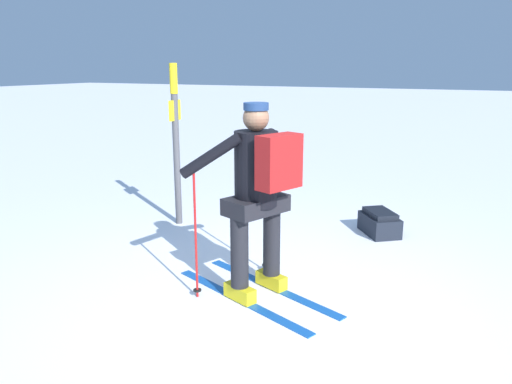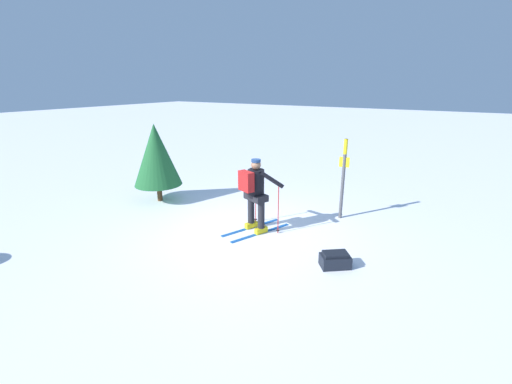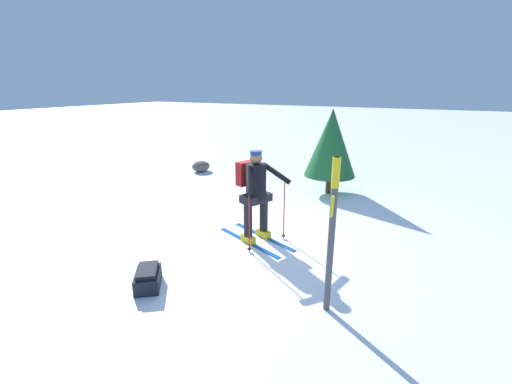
# 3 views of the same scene
# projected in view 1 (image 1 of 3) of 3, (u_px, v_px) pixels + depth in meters

# --- Properties ---
(ground_plane) EXTENTS (80.00, 80.00, 0.00)m
(ground_plane) POSITION_uv_depth(u_px,v_px,m) (269.00, 307.00, 4.09)
(ground_plane) COLOR white
(skier) EXTENTS (1.12, 1.66, 1.64)m
(skier) POSITION_uv_depth(u_px,v_px,m) (258.00, 188.00, 4.08)
(skier) COLOR #144C9E
(skier) RESTS_ON ground_plane
(dropped_backpack) EXTENTS (0.61, 0.58, 0.28)m
(dropped_backpack) POSITION_uv_depth(u_px,v_px,m) (379.00, 223.00, 5.83)
(dropped_backpack) COLOR black
(dropped_backpack) RESTS_ON ground_plane
(trail_marker) EXTENTS (0.24, 0.09, 1.95)m
(trail_marker) POSITION_uv_depth(u_px,v_px,m) (176.00, 132.00, 5.98)
(trail_marker) COLOR #4C4C51
(trail_marker) RESTS_ON ground_plane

